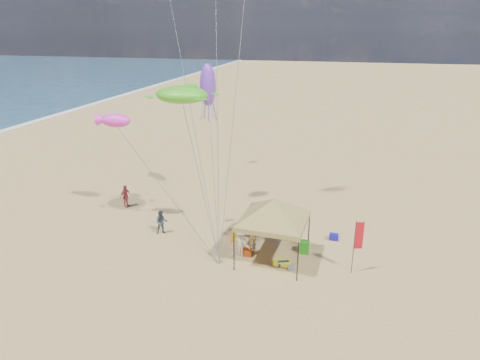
% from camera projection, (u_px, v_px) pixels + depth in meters
% --- Properties ---
extents(ground, '(280.00, 280.00, 0.00)m').
position_uv_depth(ground, '(226.00, 271.00, 22.18)').
color(ground, tan).
rests_on(ground, ground).
extents(canopy_tent, '(6.71, 6.71, 4.15)m').
position_uv_depth(canopy_tent, '(274.00, 201.00, 22.08)').
color(canopy_tent, black).
rests_on(canopy_tent, ground).
extents(feather_flag, '(0.44, 0.15, 2.96)m').
position_uv_depth(feather_flag, '(358.00, 239.00, 21.33)').
color(feather_flag, black).
rests_on(feather_flag, ground).
extents(cooler_red, '(0.54, 0.38, 0.38)m').
position_uv_depth(cooler_red, '(247.00, 252.00, 23.61)').
color(cooler_red, '#C5410F').
rests_on(cooler_red, ground).
extents(cooler_blue, '(0.54, 0.38, 0.38)m').
position_uv_depth(cooler_blue, '(334.00, 237.00, 25.33)').
color(cooler_blue, '#161297').
rests_on(cooler_blue, ground).
extents(bag_navy, '(0.69, 0.54, 0.36)m').
position_uv_depth(bag_navy, '(283.00, 264.00, 22.50)').
color(bag_navy, '#0B1C31').
rests_on(bag_navy, ground).
extents(bag_orange, '(0.54, 0.69, 0.36)m').
position_uv_depth(bag_orange, '(255.00, 227.00, 26.65)').
color(bag_orange, orange).
rests_on(bag_orange, ground).
extents(chair_green, '(0.50, 0.50, 0.70)m').
position_uv_depth(chair_green, '(305.00, 247.00, 23.84)').
color(chair_green, '#248A19').
rests_on(chair_green, ground).
extents(chair_yellow, '(0.50, 0.50, 0.70)m').
position_uv_depth(chair_yellow, '(236.00, 236.00, 25.09)').
color(chair_yellow, yellow).
rests_on(chair_yellow, ground).
extents(crate_grey, '(0.34, 0.30, 0.28)m').
position_uv_depth(crate_grey, '(292.00, 267.00, 22.27)').
color(crate_grey, slate).
rests_on(crate_grey, ground).
extents(beach_cart, '(0.90, 0.50, 0.24)m').
position_uv_depth(beach_cart, '(282.00, 263.00, 22.53)').
color(beach_cart, gold).
rests_on(beach_cart, ground).
extents(person_near_a, '(0.73, 0.62, 1.68)m').
position_uv_depth(person_near_a, '(251.00, 240.00, 23.58)').
color(person_near_a, tan).
rests_on(person_near_a, ground).
extents(person_near_b, '(0.93, 0.87, 1.53)m').
position_uv_depth(person_near_b, '(162.00, 222.00, 25.88)').
color(person_near_b, '#353C49').
rests_on(person_near_b, ground).
extents(person_near_c, '(1.21, 0.94, 1.65)m').
position_uv_depth(person_near_c, '(241.00, 242.00, 23.37)').
color(person_near_c, white).
rests_on(person_near_c, ground).
extents(person_far_a, '(0.63, 1.01, 1.61)m').
position_uv_depth(person_far_a, '(125.00, 196.00, 29.78)').
color(person_far_a, '#B8464D').
rests_on(person_far_a, ground).
extents(turtle_kite, '(3.12, 2.67, 0.93)m').
position_uv_depth(turtle_kite, '(182.00, 95.00, 22.16)').
color(turtle_kite, '#48C421').
rests_on(turtle_kite, ground).
extents(fish_kite, '(2.14, 1.62, 0.85)m').
position_uv_depth(fish_kite, '(116.00, 120.00, 25.82)').
color(fish_kite, '#FF35D5').
rests_on(fish_kite, ground).
extents(squid_kite, '(1.25, 1.25, 2.77)m').
position_uv_depth(squid_kite, '(208.00, 85.00, 27.90)').
color(squid_kite, purple).
rests_on(squid_kite, ground).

